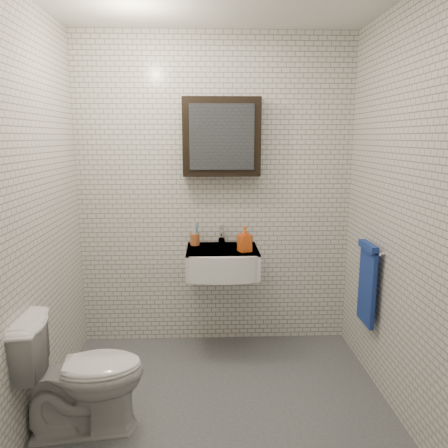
# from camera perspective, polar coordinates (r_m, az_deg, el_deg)

# --- Properties ---
(ground) EXTENTS (2.20, 2.00, 0.01)m
(ground) POSITION_cam_1_polar(r_m,az_deg,el_deg) (3.02, -0.69, -22.82)
(ground) COLOR #484B50
(ground) RESTS_ON ground
(room_shell) EXTENTS (2.22, 2.02, 2.51)m
(room_shell) POSITION_cam_1_polar(r_m,az_deg,el_deg) (2.51, -0.77, 5.97)
(room_shell) COLOR silver
(room_shell) RESTS_ON ground
(washbasin) EXTENTS (0.55, 0.50, 0.20)m
(washbasin) POSITION_cam_1_polar(r_m,az_deg,el_deg) (3.37, -0.20, -4.96)
(washbasin) COLOR white
(washbasin) RESTS_ON room_shell
(faucet) EXTENTS (0.06, 0.20, 0.15)m
(faucet) POSITION_cam_1_polar(r_m,az_deg,el_deg) (3.52, -0.31, -1.55)
(faucet) COLOR silver
(faucet) RESTS_ON washbasin
(mirror_cabinet) EXTENTS (0.60, 0.15, 0.60)m
(mirror_cabinet) POSITION_cam_1_polar(r_m,az_deg,el_deg) (3.43, -0.32, 11.29)
(mirror_cabinet) COLOR black
(mirror_cabinet) RESTS_ON room_shell
(towel_rail) EXTENTS (0.09, 0.30, 0.58)m
(towel_rail) POSITION_cam_1_polar(r_m,az_deg,el_deg) (3.21, 18.23, -6.98)
(towel_rail) COLOR silver
(towel_rail) RESTS_ON room_shell
(toothbrush_cup) EXTENTS (0.08, 0.08, 0.20)m
(toothbrush_cup) POSITION_cam_1_polar(r_m,az_deg,el_deg) (3.50, -3.82, -1.93)
(toothbrush_cup) COLOR #A45129
(toothbrush_cup) RESTS_ON washbasin
(soap_bottle) EXTENTS (0.11, 0.11, 0.19)m
(soap_bottle) POSITION_cam_1_polar(r_m,az_deg,el_deg) (3.29, 2.72, -1.96)
(soap_bottle) COLOR orange
(soap_bottle) RESTS_ON washbasin
(toilet) EXTENTS (0.75, 0.49, 0.72)m
(toilet) POSITION_cam_1_polar(r_m,az_deg,el_deg) (2.79, -18.17, -18.01)
(toilet) COLOR white
(toilet) RESTS_ON ground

